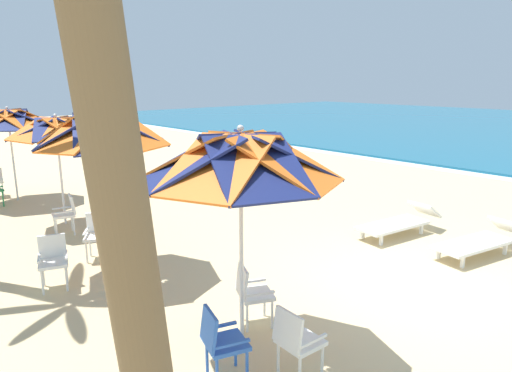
{
  "coord_description": "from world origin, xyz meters",
  "views": [
    {
      "loc": [
        3.48,
        -6.54,
        3.32
      ],
      "look_at": [
        -3.89,
        0.09,
        1.0
      ],
      "focal_mm": 32.21,
      "sensor_mm": 36.0,
      "label": 1
    }
  ],
  "objects_px": {
    "sun_lounger_2": "(399,222)",
    "beach_umbrella_1": "(102,131)",
    "plastic_chair_3": "(98,233)",
    "plastic_chair_2": "(220,340)",
    "plastic_chair_0": "(251,291)",
    "beach_umbrella_2": "(56,129)",
    "sun_lounger_1": "(480,241)",
    "plastic_chair_4": "(53,258)",
    "plastic_chair_1": "(296,339)",
    "palm_tree_0": "(100,28)",
    "plastic_chair_5": "(66,212)",
    "beach_umbrella_3": "(8,119)",
    "beach_umbrella_0": "(241,159)"
  },
  "relations": [
    {
      "from": "sun_lounger_2",
      "to": "beach_umbrella_1",
      "type": "bearing_deg",
      "value": -113.69
    },
    {
      "from": "plastic_chair_3",
      "to": "plastic_chair_2",
      "type": "bearing_deg",
      "value": -6.58
    },
    {
      "from": "plastic_chair_0",
      "to": "beach_umbrella_2",
      "type": "relative_size",
      "value": 0.34
    },
    {
      "from": "plastic_chair_0",
      "to": "sun_lounger_1",
      "type": "height_order",
      "value": "plastic_chair_0"
    },
    {
      "from": "beach_umbrella_1",
      "to": "plastic_chair_3",
      "type": "distance_m",
      "value": 2.09
    },
    {
      "from": "beach_umbrella_2",
      "to": "sun_lounger_2",
      "type": "distance_m",
      "value": 7.88
    },
    {
      "from": "beach_umbrella_1",
      "to": "sun_lounger_1",
      "type": "xyz_separation_m",
      "value": [
        4.08,
        5.59,
        -2.18
      ]
    },
    {
      "from": "beach_umbrella_2",
      "to": "plastic_chair_4",
      "type": "bearing_deg",
      "value": -22.39
    },
    {
      "from": "sun_lounger_1",
      "to": "sun_lounger_2",
      "type": "height_order",
      "value": "same"
    },
    {
      "from": "plastic_chair_2",
      "to": "beach_umbrella_2",
      "type": "xyz_separation_m",
      "value": [
        -6.99,
        0.81,
        1.73
      ]
    },
    {
      "from": "plastic_chair_1",
      "to": "plastic_chair_3",
      "type": "distance_m",
      "value": 4.99
    },
    {
      "from": "plastic_chair_2",
      "to": "palm_tree_0",
      "type": "relative_size",
      "value": 0.14
    },
    {
      "from": "plastic_chair_5",
      "to": "sun_lounger_1",
      "type": "xyz_separation_m",
      "value": [
        6.56,
        5.47,
        -0.22
      ]
    },
    {
      "from": "plastic_chair_2",
      "to": "plastic_chair_5",
      "type": "distance_m",
      "value": 6.25
    },
    {
      "from": "plastic_chair_1",
      "to": "plastic_chair_2",
      "type": "xyz_separation_m",
      "value": [
        -0.55,
        -0.64,
        0.0
      ]
    },
    {
      "from": "plastic_chair_2",
      "to": "plastic_chair_5",
      "type": "height_order",
      "value": "same"
    },
    {
      "from": "beach_umbrella_2",
      "to": "plastic_chair_3",
      "type": "bearing_deg",
      "value": -6.55
    },
    {
      "from": "sun_lounger_2",
      "to": "palm_tree_0",
      "type": "relative_size",
      "value": 0.36
    },
    {
      "from": "sun_lounger_1",
      "to": "plastic_chair_3",
      "type": "bearing_deg",
      "value": -130.71
    },
    {
      "from": "beach_umbrella_3",
      "to": "sun_lounger_1",
      "type": "distance_m",
      "value": 11.89
    },
    {
      "from": "plastic_chair_3",
      "to": "sun_lounger_2",
      "type": "distance_m",
      "value": 6.26
    },
    {
      "from": "sun_lounger_1",
      "to": "beach_umbrella_2",
      "type": "bearing_deg",
      "value": -144.37
    },
    {
      "from": "plastic_chair_3",
      "to": "plastic_chair_5",
      "type": "xyz_separation_m",
      "value": [
        -1.79,
        0.08,
        0.0
      ]
    },
    {
      "from": "sun_lounger_2",
      "to": "plastic_chair_5",
      "type": "bearing_deg",
      "value": -132.32
    },
    {
      "from": "beach_umbrella_0",
      "to": "plastic_chair_0",
      "type": "height_order",
      "value": "beach_umbrella_0"
    },
    {
      "from": "plastic_chair_0",
      "to": "beach_umbrella_1",
      "type": "height_order",
      "value": "beach_umbrella_1"
    },
    {
      "from": "beach_umbrella_2",
      "to": "plastic_chair_5",
      "type": "relative_size",
      "value": 2.96
    },
    {
      "from": "sun_lounger_2",
      "to": "plastic_chair_3",
      "type": "bearing_deg",
      "value": -119.64
    },
    {
      "from": "plastic_chair_3",
      "to": "beach_umbrella_0",
      "type": "bearing_deg",
      "value": 1.5
    },
    {
      "from": "plastic_chair_0",
      "to": "beach_umbrella_3",
      "type": "bearing_deg",
      "value": -177.27
    },
    {
      "from": "plastic_chair_4",
      "to": "beach_umbrella_0",
      "type": "bearing_deg",
      "value": 19.27
    },
    {
      "from": "plastic_chair_1",
      "to": "sun_lounger_1",
      "type": "distance_m",
      "value": 5.42
    },
    {
      "from": "plastic_chair_5",
      "to": "palm_tree_0",
      "type": "distance_m",
      "value": 8.23
    },
    {
      "from": "plastic_chair_2",
      "to": "sun_lounger_1",
      "type": "bearing_deg",
      "value": 86.87
    },
    {
      "from": "beach_umbrella_3",
      "to": "beach_umbrella_0",
      "type": "bearing_deg",
      "value": 0.11
    },
    {
      "from": "beach_umbrella_0",
      "to": "plastic_chair_3",
      "type": "bearing_deg",
      "value": -178.5
    },
    {
      "from": "plastic_chair_4",
      "to": "sun_lounger_1",
      "type": "distance_m",
      "value": 7.74
    },
    {
      "from": "plastic_chair_3",
      "to": "plastic_chair_5",
      "type": "distance_m",
      "value": 1.79
    },
    {
      "from": "sun_lounger_2",
      "to": "beach_umbrella_0",
      "type": "bearing_deg",
      "value": -79.55
    },
    {
      "from": "plastic_chair_2",
      "to": "palm_tree_0",
      "type": "bearing_deg",
      "value": -56.31
    },
    {
      "from": "plastic_chair_3",
      "to": "beach_umbrella_3",
      "type": "xyz_separation_m",
      "value": [
        -5.61,
        0.09,
        1.76
      ]
    },
    {
      "from": "beach_umbrella_3",
      "to": "beach_umbrella_2",
      "type": "bearing_deg",
      "value": 3.85
    },
    {
      "from": "beach_umbrella_2",
      "to": "sun_lounger_1",
      "type": "distance_m",
      "value": 9.22
    },
    {
      "from": "palm_tree_0",
      "to": "plastic_chair_2",
      "type": "bearing_deg",
      "value": 123.69
    },
    {
      "from": "plastic_chair_5",
      "to": "sun_lounger_2",
      "type": "xyz_separation_m",
      "value": [
        4.88,
        5.36,
        -0.22
      ]
    },
    {
      "from": "plastic_chair_0",
      "to": "beach_umbrella_3",
      "type": "relative_size",
      "value": 0.33
    },
    {
      "from": "beach_umbrella_0",
      "to": "plastic_chair_1",
      "type": "xyz_separation_m",
      "value": [
        0.91,
        0.02,
        -1.91
      ]
    },
    {
      "from": "plastic_chair_1",
      "to": "sun_lounger_1",
      "type": "xyz_separation_m",
      "value": [
        -0.22,
        5.42,
        -0.22
      ]
    },
    {
      "from": "plastic_chair_3",
      "to": "sun_lounger_2",
      "type": "xyz_separation_m",
      "value": [
        3.09,
        5.44,
        -0.22
      ]
    },
    {
      "from": "beach_umbrella_3",
      "to": "palm_tree_0",
      "type": "relative_size",
      "value": 0.43
    }
  ]
}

